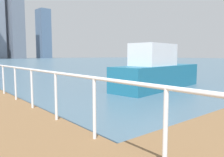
# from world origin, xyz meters

# --- Properties ---
(ground_plane) EXTENTS (300.00, 300.00, 0.00)m
(ground_plane) POSITION_xyz_m (0.00, 20.00, 0.00)
(ground_plane) COLOR slate
(boardwalk_railing) EXTENTS (0.06, 25.09, 1.08)m
(boardwalk_railing) POSITION_xyz_m (-3.15, 7.27, 1.22)
(boardwalk_railing) COLOR white
(boardwalk_railing) RESTS_ON boardwalk
(moored_boat_1) EXTENTS (6.68, 2.78, 2.45)m
(moored_boat_1) POSITION_xyz_m (4.48, 12.84, 0.92)
(moored_boat_1) COLOR #1E6B8C
(moored_boat_1) RESTS_ON ground_plane
(skyline_tower_4) EXTENTS (7.91, 13.34, 40.34)m
(skyline_tower_4) POSITION_xyz_m (37.40, 149.35, 20.17)
(skyline_tower_4) COLOR slate
(skyline_tower_4) RESTS_ON ground_plane
(skyline_tower_5) EXTENTS (7.76, 10.13, 33.54)m
(skyline_tower_5) POSITION_xyz_m (58.39, 156.89, 16.77)
(skyline_tower_5) COLOR slate
(skyline_tower_5) RESTS_ON ground_plane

